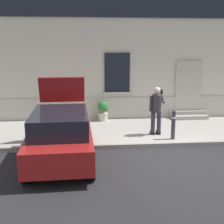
% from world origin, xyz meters
% --- Properties ---
extents(ground_plane, '(80.00, 80.00, 0.00)m').
position_xyz_m(ground_plane, '(0.00, 0.00, 0.00)').
color(ground_plane, '#232326').
extents(sidewalk, '(24.00, 3.60, 0.15)m').
position_xyz_m(sidewalk, '(0.00, 2.80, 0.07)').
color(sidewalk, '#99968E').
rests_on(sidewalk, ground).
extents(curb_edge, '(24.00, 0.12, 0.15)m').
position_xyz_m(curb_edge, '(0.00, 0.94, 0.07)').
color(curb_edge, gray).
rests_on(curb_edge, ground).
extents(building_facade, '(24.00, 1.52, 7.50)m').
position_xyz_m(building_facade, '(0.00, 5.29, 3.73)').
color(building_facade, beige).
rests_on(building_facade, ground).
extents(entrance_stoop, '(1.62, 0.64, 0.32)m').
position_xyz_m(entrance_stoop, '(1.95, 4.33, 0.28)').
color(entrance_stoop, '#9E998E').
rests_on(entrance_stoop, sidewalk).
extents(hatchback_car_red, '(1.88, 4.11, 2.34)m').
position_xyz_m(hatchback_car_red, '(-3.39, 0.06, 0.80)').
color(hatchback_car_red, maroon).
rests_on(hatchback_car_red, ground).
extents(bollard_near_person, '(0.15, 0.15, 1.04)m').
position_xyz_m(bollard_near_person, '(0.35, 1.35, 0.71)').
color(bollard_near_person, '#333338').
rests_on(bollard_near_person, sidewalk).
extents(person_on_phone, '(0.51, 0.47, 1.75)m').
position_xyz_m(person_on_phone, '(-0.12, 1.93, 1.15)').
color(person_on_phone, '#2D2D33').
rests_on(person_on_phone, sidewalk).
extents(planter_terracotta, '(0.44, 0.44, 0.86)m').
position_xyz_m(planter_terracotta, '(-3.98, 4.01, 0.61)').
color(planter_terracotta, '#B25B38').
rests_on(planter_terracotta, sidewalk).
extents(planter_cream, '(0.44, 0.44, 0.86)m').
position_xyz_m(planter_cream, '(-1.90, 4.22, 0.61)').
color(planter_cream, beige).
rests_on(planter_cream, sidewalk).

